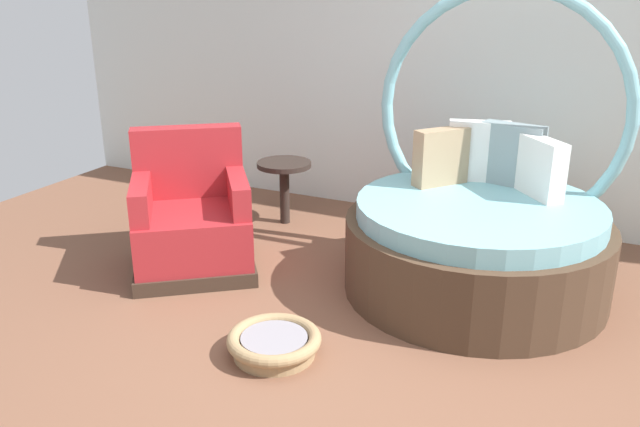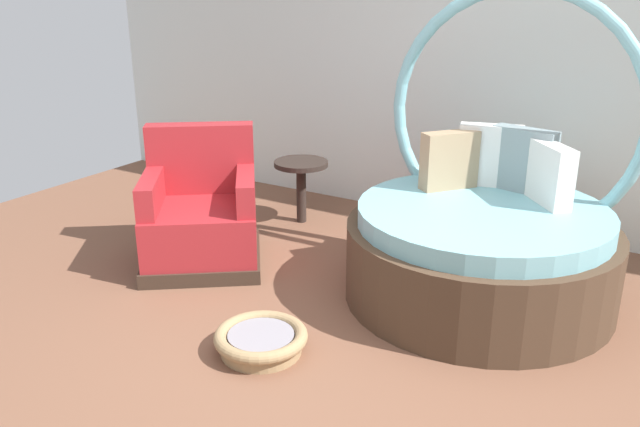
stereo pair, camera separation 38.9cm
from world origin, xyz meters
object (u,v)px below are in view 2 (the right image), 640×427
Objects in this scene: round_daybed at (484,235)px; red_armchair at (202,217)px; side_table at (301,172)px; pet_basket at (261,340)px.

round_daybed is 1.93m from red_armchair.
side_table is at bearing 163.09° from round_daybed.
pet_basket is at bearing -63.55° from side_table.
round_daybed is 1.56m from pet_basket.
round_daybed reaches higher than side_table.
pet_basket is (-0.79, -1.30, -0.33)m from round_daybed.
pet_basket is at bearing -121.23° from round_daybed.
pet_basket is 0.98× the size of side_table.
side_table is at bearing 116.45° from pet_basket.
red_armchair reaches higher than pet_basket.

